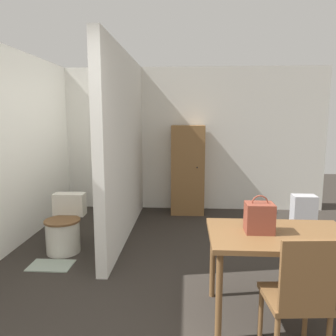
{
  "coord_description": "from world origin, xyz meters",
  "views": [
    {
      "loc": [
        0.13,
        -1.61,
        1.66
      ],
      "look_at": [
        -0.08,
        2.0,
        1.09
      ],
      "focal_mm": 35.0,
      "sensor_mm": 36.0,
      "label": 1
    }
  ],
  "objects_px": {
    "wooden_chair": "(299,295)",
    "wooden_cabinet": "(188,170)",
    "handbag": "(259,217)",
    "dining_table": "(280,243)",
    "toilet": "(65,228)",
    "space_heater": "(303,215)"
  },
  "relations": [
    {
      "from": "toilet",
      "to": "space_heater",
      "type": "bearing_deg",
      "value": 13.18
    },
    {
      "from": "dining_table",
      "to": "wooden_cabinet",
      "type": "distance_m",
      "value": 3.09
    },
    {
      "from": "wooden_chair",
      "to": "space_heater",
      "type": "bearing_deg",
      "value": 65.78
    },
    {
      "from": "handbag",
      "to": "space_heater",
      "type": "xyz_separation_m",
      "value": [
        1.06,
        1.99,
        -0.57
      ]
    },
    {
      "from": "toilet",
      "to": "handbag",
      "type": "relative_size",
      "value": 2.21
    },
    {
      "from": "handbag",
      "to": "wooden_cabinet",
      "type": "xyz_separation_m",
      "value": [
        -0.57,
        2.98,
        -0.1
      ]
    },
    {
      "from": "dining_table",
      "to": "toilet",
      "type": "bearing_deg",
      "value": 150.75
    },
    {
      "from": "wooden_chair",
      "to": "dining_table",
      "type": "bearing_deg",
      "value": 84.88
    },
    {
      "from": "space_heater",
      "to": "toilet",
      "type": "bearing_deg",
      "value": -166.82
    },
    {
      "from": "wooden_cabinet",
      "to": "space_heater",
      "type": "bearing_deg",
      "value": -31.29
    },
    {
      "from": "toilet",
      "to": "wooden_cabinet",
      "type": "relative_size",
      "value": 0.45
    },
    {
      "from": "dining_table",
      "to": "wooden_cabinet",
      "type": "relative_size",
      "value": 0.75
    },
    {
      "from": "handbag",
      "to": "wooden_chair",
      "type": "bearing_deg",
      "value": -72.18
    },
    {
      "from": "wooden_chair",
      "to": "space_heater",
      "type": "distance_m",
      "value": 2.67
    },
    {
      "from": "toilet",
      "to": "wooden_cabinet",
      "type": "distance_m",
      "value": 2.36
    },
    {
      "from": "wooden_chair",
      "to": "wooden_cabinet",
      "type": "xyz_separation_m",
      "value": [
        -0.73,
        3.5,
        0.26
      ]
    },
    {
      "from": "wooden_chair",
      "to": "wooden_cabinet",
      "type": "height_order",
      "value": "wooden_cabinet"
    },
    {
      "from": "dining_table",
      "to": "toilet",
      "type": "height_order",
      "value": "dining_table"
    },
    {
      "from": "dining_table",
      "to": "space_heater",
      "type": "xyz_separation_m",
      "value": [
        0.89,
        2.01,
        -0.37
      ]
    },
    {
      "from": "dining_table",
      "to": "handbag",
      "type": "bearing_deg",
      "value": 174.69
    },
    {
      "from": "wooden_chair",
      "to": "space_heater",
      "type": "xyz_separation_m",
      "value": [
        0.9,
        2.51,
        -0.21
      ]
    },
    {
      "from": "dining_table",
      "to": "space_heater",
      "type": "height_order",
      "value": "dining_table"
    }
  ]
}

